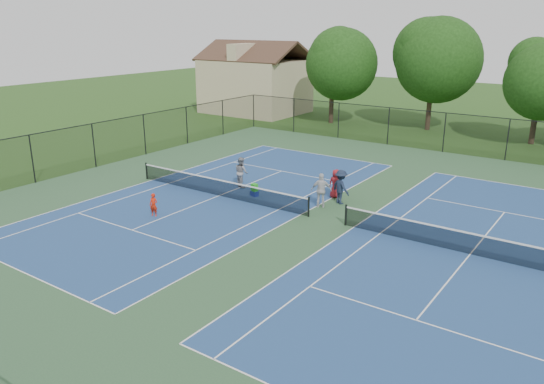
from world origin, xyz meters
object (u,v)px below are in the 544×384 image
Objects in this scene: child_player at (154,205)px; bystander_a at (321,190)px; tree_back_a at (333,60)px; bystander_c at (336,184)px; ball_crate at (254,194)px; ball_hopper at (254,187)px; clapboard_house at (255,84)px; bystander_b at (341,187)px; tree_back_b at (434,56)px; tree_back_c at (541,75)px; instructor at (241,172)px.

bystander_a is (6.29, 6.09, 0.34)m from child_player.
tree_back_a is 5.57× the size of bystander_c.
tree_back_a is 24.82m from ball_crate.
tree_back_a is at bearing 108.55° from ball_crate.
clapboard_house is at bearing 126.52° from ball_hopper.
bystander_b reaches higher than ball_hopper.
tree_back_b reaches higher than bystander_a.
ball_crate is (7.67, -22.86, -5.89)m from tree_back_a.
tree_back_c is 22.89m from bystander_c.
tree_back_b is at bearing -72.55° from instructor.
tree_back_a is 18.04m from tree_back_c.
tree_back_c is at bearing -6.34° from tree_back_b.
tree_back_b reaches higher than clapboard_house.
bystander_a is (2.72, -24.33, -5.66)m from tree_back_b.
tree_back_c is 26.24m from instructor.
bystander_c is 4.63m from ball_crate.
ball_crate is (-3.90, -2.39, -0.67)m from bystander_c.
instructor is 4.43× the size of ball_crate.
clapboard_house is 33.31m from child_player.
tree_back_c is 24.59m from bystander_a.
bystander_c is (21.57, -21.47, -2.27)m from clapboard_house.
instructor is 5.79m from bystander_c.
tree_back_a is 5.01× the size of instructor.
tree_back_a is 7.62× the size of child_player.
tree_back_b is 5.35× the size of bystander_a.
bystander_a is (11.72, -22.33, -5.10)m from tree_back_a.
tree_back_c is at bearing -115.96° from bystander_c.
ball_crate is 0.36m from ball_hopper.
child_player is 6.01m from ball_crate.
clapboard_house is at bearing -176.99° from tree_back_b.
bystander_c reaches higher than child_player.
bystander_a is 1.14× the size of bystander_c.
instructor is 2.13m from ball_crate.
ball_hopper is (17.67, -23.86, -2.58)m from clapboard_house.
tree_back_a is 25.73m from bystander_a.
clapboard_house is (-19.00, -1.00, -3.50)m from tree_back_b.
bystander_a reaches higher than ball_crate.
tree_back_a is 22.20× the size of ball_crate.
instructor is 5.78m from bystander_a.
ball_crate is at bearing 174.36° from instructor.
clapboard_house reaches higher than ball_hopper.
bystander_b is at bearing 19.46° from ball_crate.
clapboard_house is 29.84m from ball_crate.
instructor reaches higher than ball_crate.
instructor reaches higher than bystander_c.
tree_back_a is at bearing -50.04° from instructor.
bystander_b is at bearing 30.12° from child_player.
tree_back_b is 0.93× the size of clapboard_house.
ball_hopper is at bearing -22.21° from bystander_a.
child_player is 0.73× the size of bystander_c.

